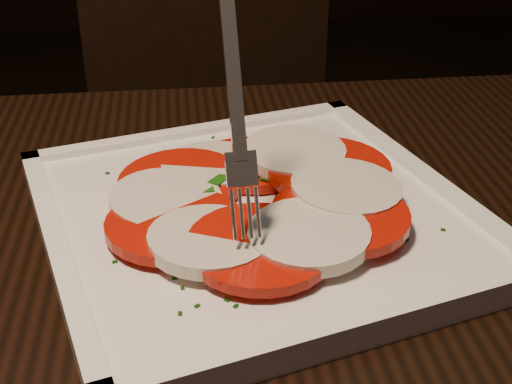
# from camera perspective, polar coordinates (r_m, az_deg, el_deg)

# --- Properties ---
(chair) EXTENTS (0.48, 0.48, 0.93)m
(chair) POSITION_cam_1_polar(r_m,az_deg,el_deg) (1.20, -2.49, 3.96)
(chair) COLOR black
(chair) RESTS_ON ground
(plate) EXTENTS (0.39, 0.39, 0.01)m
(plate) POSITION_cam_1_polar(r_m,az_deg,el_deg) (0.56, 0.00, -2.02)
(plate) COLOR white
(plate) RESTS_ON table
(caprese_salad) EXTENTS (0.25, 0.26, 0.03)m
(caprese_salad) POSITION_cam_1_polar(r_m,az_deg,el_deg) (0.55, -0.00, -0.36)
(caprese_salad) COLOR #C00E04
(caprese_salad) RESTS_ON plate
(fork) EXTENTS (0.04, 0.08, 0.17)m
(fork) POSITION_cam_1_polar(r_m,az_deg,el_deg) (0.48, -1.92, 8.25)
(fork) COLOR white
(fork) RESTS_ON caprese_salad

